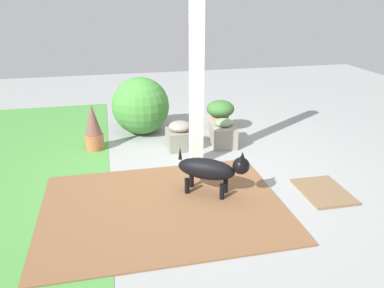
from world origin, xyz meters
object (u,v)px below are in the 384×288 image
object	(u,v)px
porch_pillar	(197,69)
terracotta_pot_broad	(220,113)
round_shrub	(141,106)
stone_planter_near	(180,136)
doormat	(324,191)
stone_planter_nearest	(223,134)
dog	(212,169)
terracotta_pot_spiky	(93,128)

from	to	relation	value
porch_pillar	terracotta_pot_broad	distance (m)	1.51
round_shrub	terracotta_pot_broad	bearing A→B (deg)	-98.10
stone_planter_near	doormat	bearing A→B (deg)	-140.96
stone_planter_nearest	doormat	size ratio (longest dim) A/B	0.78
porch_pillar	round_shrub	world-z (taller)	porch_pillar
stone_planter_near	round_shrub	bearing A→B (deg)	32.67
stone_planter_nearest	dog	xyz separation A→B (m)	(-1.33, 0.53, 0.13)
stone_planter_nearest	terracotta_pot_spiky	distance (m)	1.78
terracotta_pot_spiky	stone_planter_near	bearing A→B (deg)	-100.34
stone_planter_near	stone_planter_nearest	bearing A→B (deg)	-91.70
porch_pillar	terracotta_pot_spiky	distance (m)	1.69
round_shrub	stone_planter_nearest	bearing A→B (deg)	-124.55
round_shrub	stone_planter_near	bearing A→B (deg)	-147.33
terracotta_pot_spiky	round_shrub	bearing A→B (deg)	-53.43
stone_planter_near	porch_pillar	bearing A→B (deg)	-167.63
terracotta_pot_broad	stone_planter_nearest	bearing A→B (deg)	168.21
terracotta_pot_spiky	terracotta_pot_broad	bearing A→B (deg)	-79.72
terracotta_pot_broad	doormat	size ratio (longest dim) A/B	0.76
round_shrub	terracotta_pot_broad	size ratio (longest dim) A/B	1.77
stone_planter_nearest	stone_planter_near	distance (m)	0.61
terracotta_pot_spiky	terracotta_pot_broad	distance (m)	1.91
stone_planter_near	doormat	world-z (taller)	stone_planter_near
porch_pillar	round_shrub	xyz separation A→B (m)	(1.22, 0.57, -0.76)
doormat	round_shrub	bearing A→B (deg)	37.15
terracotta_pot_spiky	doormat	bearing A→B (deg)	-126.28
porch_pillar	terracotta_pot_spiky	bearing A→B (deg)	60.68
stone_planter_near	round_shrub	xyz separation A→B (m)	(0.72, 0.46, 0.24)
stone_planter_nearest	terracotta_pot_spiky	world-z (taller)	terracotta_pot_spiky
stone_planter_nearest	terracotta_pot_spiky	size ratio (longest dim) A/B	0.76
stone_planter_near	doormat	xyz separation A→B (m)	(-1.57, -1.27, -0.17)
stone_planter_nearest	dog	bearing A→B (deg)	158.10
terracotta_pot_spiky	terracotta_pot_broad	size ratio (longest dim) A/B	1.33
dog	doormat	xyz separation A→B (m)	(-0.22, -1.20, -0.29)
terracotta_pot_spiky	doormat	size ratio (longest dim) A/B	1.02
stone_planter_nearest	round_shrub	size ratio (longest dim) A/B	0.58
porch_pillar	round_shrub	distance (m)	1.54
terracotta_pot_broad	doormat	distance (m)	2.20
terracotta_pot_spiky	dog	world-z (taller)	terracotta_pot_spiky
porch_pillar	stone_planter_nearest	distance (m)	1.23
terracotta_pot_spiky	doormat	distance (m)	3.02
stone_planter_nearest	terracotta_pot_broad	distance (m)	0.59
round_shrub	doormat	distance (m)	2.90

